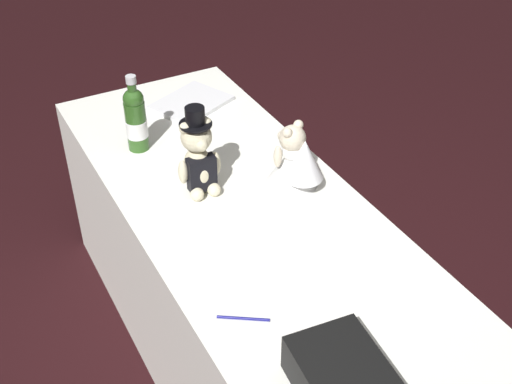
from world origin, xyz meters
The scene contains 7 objects.
ground_plane centered at (0.00, 0.00, 0.00)m, with size 12.00×12.00×0.00m, color black.
reception_table centered at (0.00, 0.00, 0.36)m, with size 2.03×0.71×0.73m, color white.
teddy_bear_groom centered at (0.22, 0.09, 0.86)m, with size 0.13×0.14×0.30m.
teddy_bear_bride centered at (0.09, -0.19, 0.83)m, with size 0.22×0.19×0.23m.
champagne_bottle centered at (0.55, 0.17, 0.85)m, with size 0.08×0.08×0.28m.
signing_pen centered at (-0.35, 0.23, 0.73)m, with size 0.09×0.12×0.01m.
guestbook centered at (0.75, -0.12, 0.74)m, with size 0.22×0.28×0.02m, color white.
Camera 1 is at (-1.40, 0.76, 2.00)m, focal length 46.39 mm.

